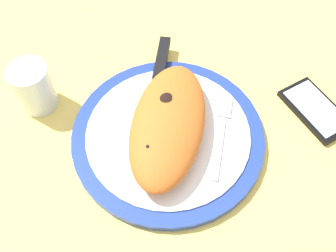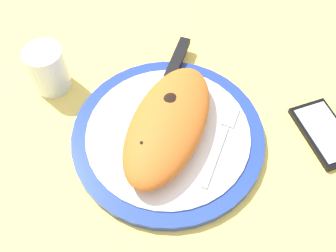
{
  "view_description": "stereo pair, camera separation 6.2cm",
  "coord_description": "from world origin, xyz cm",
  "px_view_note": "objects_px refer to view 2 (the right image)",
  "views": [
    {
      "loc": [
        -31.54,
        -11.57,
        55.59
      ],
      "look_at": [
        0.0,
        0.0,
        3.79
      ],
      "focal_mm": 41.6,
      "sensor_mm": 36.0,
      "label": 1
    },
    {
      "loc": [
        -28.9,
        -17.14,
        55.59
      ],
      "look_at": [
        0.0,
        0.0,
        3.79
      ],
      "focal_mm": 41.6,
      "sensor_mm": 36.0,
      "label": 2
    }
  ],
  "objects_px": {
    "plate": "(168,136)",
    "knife": "(172,73)",
    "fork": "(223,137)",
    "smartphone": "(325,133)",
    "water_glass": "(49,71)",
    "calzone": "(168,122)"
  },
  "relations": [
    {
      "from": "smartphone",
      "to": "fork",
      "type": "bearing_deg",
      "value": 125.95
    },
    {
      "from": "calzone",
      "to": "water_glass",
      "type": "height_order",
      "value": "water_glass"
    },
    {
      "from": "fork",
      "to": "water_glass",
      "type": "distance_m",
      "value": 0.32
    },
    {
      "from": "plate",
      "to": "knife",
      "type": "relative_size",
      "value": 1.28
    },
    {
      "from": "plate",
      "to": "knife",
      "type": "xyz_separation_m",
      "value": [
        0.11,
        0.06,
        0.01
      ]
    },
    {
      "from": "calzone",
      "to": "smartphone",
      "type": "relative_size",
      "value": 1.84
    },
    {
      "from": "smartphone",
      "to": "water_glass",
      "type": "relative_size",
      "value": 1.64
    },
    {
      "from": "calzone",
      "to": "water_glass",
      "type": "distance_m",
      "value": 0.24
    },
    {
      "from": "fork",
      "to": "calzone",
      "type": "bearing_deg",
      "value": 112.41
    },
    {
      "from": "fork",
      "to": "smartphone",
      "type": "xyz_separation_m",
      "value": [
        0.1,
        -0.14,
        -0.01
      ]
    },
    {
      "from": "knife",
      "to": "smartphone",
      "type": "xyz_separation_m",
      "value": [
        0.03,
        -0.28,
        -0.02
      ]
    },
    {
      "from": "fork",
      "to": "knife",
      "type": "height_order",
      "value": "knife"
    },
    {
      "from": "calzone",
      "to": "fork",
      "type": "bearing_deg",
      "value": -67.59
    },
    {
      "from": "knife",
      "to": "smartphone",
      "type": "bearing_deg",
      "value": -83.77
    },
    {
      "from": "fork",
      "to": "knife",
      "type": "xyz_separation_m",
      "value": [
        0.07,
        0.14,
        0.0
      ]
    },
    {
      "from": "plate",
      "to": "knife",
      "type": "height_order",
      "value": "knife"
    },
    {
      "from": "fork",
      "to": "knife",
      "type": "bearing_deg",
      "value": 62.46
    },
    {
      "from": "smartphone",
      "to": "knife",
      "type": "bearing_deg",
      "value": 96.23
    },
    {
      "from": "plate",
      "to": "smartphone",
      "type": "distance_m",
      "value": 0.26
    },
    {
      "from": "plate",
      "to": "fork",
      "type": "distance_m",
      "value": 0.09
    },
    {
      "from": "smartphone",
      "to": "calzone",
      "type": "bearing_deg",
      "value": 121.36
    },
    {
      "from": "calzone",
      "to": "water_glass",
      "type": "relative_size",
      "value": 3.02
    }
  ]
}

